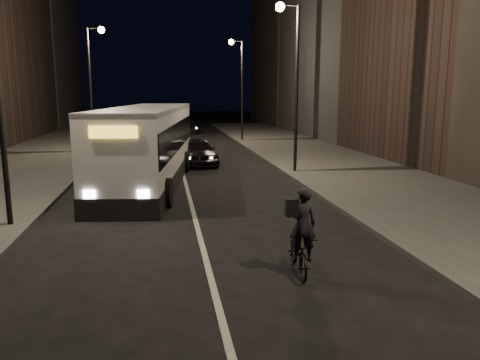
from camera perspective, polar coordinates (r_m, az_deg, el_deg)
name	(u,v)px	position (r m, az deg, el deg)	size (l,w,h in m)	color
ground	(207,265)	(11.42, -4.00, -10.35)	(180.00, 180.00, 0.00)	black
sidewalk_right	(335,165)	(26.68, 11.51, 1.81)	(7.00, 70.00, 0.16)	#323230
sidewalk_left	(12,173)	(26.06, -26.07, 0.72)	(7.00, 70.00, 0.16)	#323230
building_row_right	(368,13)	(42.21, 15.29, 19.05)	(8.00, 61.00, 21.00)	black
streetlight_right_mid	(292,65)	(23.51, 6.34, 13.71)	(1.20, 0.44, 8.12)	black
streetlight_right_far	(239,76)	(39.15, -0.13, 12.53)	(1.20, 0.44, 8.12)	black
streetlight_left_near	(4,46)	(15.31, -26.83, 14.32)	(1.20, 0.44, 8.12)	black
streetlight_left_far	(94,72)	(32.93, -17.42, 12.41)	(1.20, 0.44, 8.12)	black
city_bus	(149,142)	(21.38, -11.08, 4.53)	(4.41, 13.00, 3.44)	silver
cyclist_on_bicycle	(300,244)	(10.82, 7.33, -7.80)	(0.78, 1.82, 2.04)	black
car_near	(198,151)	(26.85, -5.20, 3.50)	(1.80, 4.46, 1.52)	black
car_mid	(152,135)	(37.38, -10.66, 5.36)	(1.59, 4.56, 1.50)	#37373A
car_far	(190,127)	(47.92, -6.16, 6.46)	(1.75, 4.29, 1.25)	black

